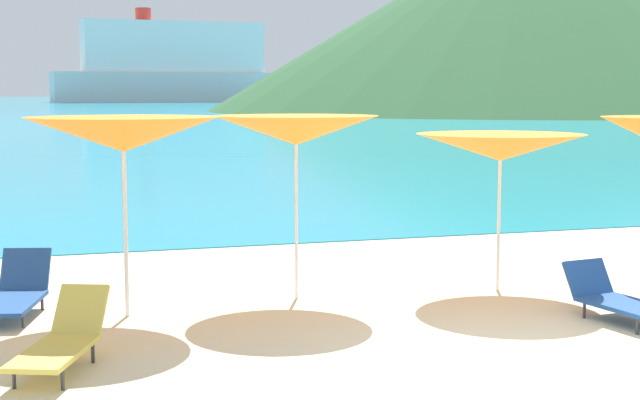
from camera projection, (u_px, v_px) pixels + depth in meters
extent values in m
cube|color=beige|center=(276.00, 234.00, 18.89)|extent=(50.00, 100.00, 0.30)
cube|color=teal|center=(40.00, 102.00, 225.24)|extent=(650.00, 440.00, 0.02)
cone|color=#2D5B33|center=(528.00, 16.00, 126.72)|extent=(85.44, 85.44, 25.18)
cylinder|color=silver|center=(125.00, 222.00, 11.24)|extent=(0.05, 0.05, 2.27)
cone|color=orange|center=(123.00, 134.00, 11.13)|extent=(2.51, 2.51, 0.41)
sphere|color=silver|center=(123.00, 123.00, 11.11)|extent=(0.07, 0.07, 0.07)
cylinder|color=silver|center=(296.00, 212.00, 12.21)|extent=(0.04, 0.04, 2.27)
cone|color=orange|center=(296.00, 130.00, 12.09)|extent=(2.24, 2.24, 0.37)
sphere|color=silver|center=(296.00, 121.00, 12.08)|extent=(0.07, 0.07, 0.07)
cylinder|color=silver|center=(499.00, 216.00, 12.76)|extent=(0.04, 0.04, 2.02)
cone|color=orange|center=(500.00, 147.00, 12.66)|extent=(2.48, 2.48, 0.36)
sphere|color=silver|center=(501.00, 138.00, 12.65)|extent=(0.07, 0.07, 0.07)
cube|color=#1E478C|center=(631.00, 306.00, 10.95)|extent=(0.80, 1.30, 0.05)
cube|color=#1E478C|center=(588.00, 278.00, 11.58)|extent=(0.63, 0.36, 0.43)
cylinder|color=#333338|center=(637.00, 326.00, 10.50)|extent=(0.04, 0.04, 0.19)
cylinder|color=#333338|center=(584.00, 310.00, 11.27)|extent=(0.04, 0.04, 0.19)
cylinder|color=#333338|center=(619.00, 306.00, 11.50)|extent=(0.04, 0.04, 0.19)
cube|color=#D8BF4C|center=(53.00, 353.00, 8.95)|extent=(0.95, 1.34, 0.05)
cube|color=#D8BF4C|center=(81.00, 310.00, 9.71)|extent=(0.62, 0.57, 0.47)
cylinder|color=#333338|center=(14.00, 378.00, 8.59)|extent=(0.04, 0.04, 0.20)
cylinder|color=#333338|center=(63.00, 379.00, 8.55)|extent=(0.04, 0.04, 0.20)
cylinder|color=#333338|center=(49.00, 352.00, 9.44)|extent=(0.04, 0.04, 0.20)
cylinder|color=#333338|center=(93.00, 353.00, 9.41)|extent=(0.04, 0.04, 0.20)
cube|color=#1E478C|center=(9.00, 303.00, 11.19)|extent=(0.93, 1.39, 0.05)
cube|color=#1E478C|center=(26.00, 270.00, 11.93)|extent=(0.66, 0.47, 0.52)
cylinder|color=#333338|center=(23.00, 321.00, 10.81)|extent=(0.04, 0.04, 0.17)
cylinder|color=#333338|center=(42.00, 303.00, 11.69)|extent=(0.04, 0.04, 0.17)
cube|color=silver|center=(174.00, 87.00, 228.26)|extent=(57.49, 14.76, 7.02)
cube|color=white|center=(174.00, 47.00, 227.18)|extent=(43.17, 11.80, 11.97)
cylinder|color=red|center=(143.00, 14.00, 223.70)|extent=(3.67, 3.67, 3.00)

